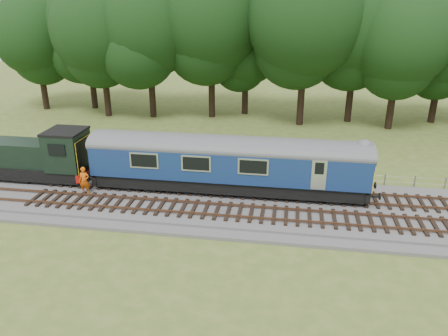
# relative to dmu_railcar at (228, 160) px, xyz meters

# --- Properties ---
(ground) EXTENTS (120.00, 120.00, 0.00)m
(ground) POSITION_rel_dmu_railcar_xyz_m (4.67, -1.40, -2.61)
(ground) COLOR #4D6625
(ground) RESTS_ON ground
(ballast) EXTENTS (70.00, 7.00, 0.35)m
(ballast) POSITION_rel_dmu_railcar_xyz_m (4.67, -1.40, -2.43)
(ballast) COLOR #4C4C4F
(ballast) RESTS_ON ground
(track_north) EXTENTS (67.20, 2.40, 0.21)m
(track_north) POSITION_rel_dmu_railcar_xyz_m (4.67, -0.00, -2.19)
(track_north) COLOR black
(track_north) RESTS_ON ballast
(track_south) EXTENTS (67.20, 2.40, 0.21)m
(track_south) POSITION_rel_dmu_railcar_xyz_m (4.67, -3.00, -2.19)
(track_south) COLOR black
(track_south) RESTS_ON ballast
(fence) EXTENTS (64.00, 0.12, 1.00)m
(fence) POSITION_rel_dmu_railcar_xyz_m (4.67, 3.10, -2.61)
(fence) COLOR #6B6054
(fence) RESTS_ON ground
(tree_line) EXTENTS (70.00, 8.00, 18.00)m
(tree_line) POSITION_rel_dmu_railcar_xyz_m (4.67, 20.60, -2.61)
(tree_line) COLOR black
(tree_line) RESTS_ON ground
(dmu_railcar) EXTENTS (18.05, 2.86, 3.88)m
(dmu_railcar) POSITION_rel_dmu_railcar_xyz_m (0.00, 0.00, 0.00)
(dmu_railcar) COLOR black
(dmu_railcar) RESTS_ON ground
(shunter_loco) EXTENTS (8.92, 2.60, 3.38)m
(shunter_loco) POSITION_rel_dmu_railcar_xyz_m (-13.93, 0.00, -0.63)
(shunter_loco) COLOR black
(shunter_loco) RESTS_ON ground
(worker) EXTENTS (0.73, 0.51, 1.88)m
(worker) POSITION_rel_dmu_railcar_xyz_m (-9.22, -1.90, -1.32)
(worker) COLOR #E1570B
(worker) RESTS_ON ballast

